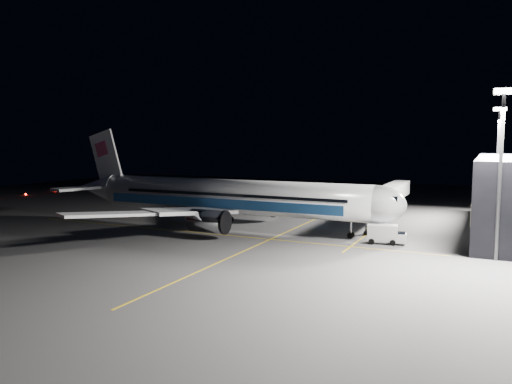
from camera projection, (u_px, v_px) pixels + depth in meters
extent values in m
plane|color=#4C4C4F|center=(230.00, 228.00, 83.09)|extent=(200.00, 200.00, 0.00)
cube|color=gold|center=(285.00, 232.00, 78.84)|extent=(0.25, 80.00, 0.01)
cube|color=gold|center=(212.00, 234.00, 77.69)|extent=(70.00, 0.25, 0.01)
cube|color=gold|center=(375.00, 228.00, 82.72)|extent=(0.25, 40.00, 0.01)
cylinder|color=silver|center=(230.00, 196.00, 82.54)|extent=(48.00, 5.60, 5.60)
ellipsoid|color=silver|center=(375.00, 204.00, 72.33)|extent=(8.96, 5.60, 5.60)
cube|color=black|center=(392.00, 198.00, 71.24)|extent=(2.20, 3.40, 0.90)
cone|color=silver|center=(97.00, 187.00, 94.63)|extent=(9.00, 5.49, 5.49)
cube|color=#205193|center=(232.00, 199.00, 85.55)|extent=(42.24, 0.25, 1.50)
cube|color=#205193|center=(216.00, 203.00, 80.56)|extent=(42.24, 0.25, 1.50)
cube|color=silver|center=(238.00, 200.00, 90.96)|extent=(11.36, 15.23, 1.53)
cube|color=silver|center=(191.00, 211.00, 76.57)|extent=(11.36, 15.23, 1.53)
cube|color=silver|center=(245.00, 188.00, 104.23)|extent=(8.57, 13.22, 1.31)
cube|color=silver|center=(109.00, 214.00, 67.37)|extent=(8.57, 13.22, 1.31)
cube|color=silver|center=(118.00, 184.00, 99.06)|extent=(6.20, 9.67, 0.45)
cube|color=silver|center=(79.00, 188.00, 89.71)|extent=(6.20, 9.67, 0.45)
cube|color=white|center=(106.00, 156.00, 93.03)|extent=(7.53, 0.40, 10.28)
cube|color=#C2426E|center=(102.00, 149.00, 93.23)|extent=(3.22, 0.55, 3.22)
cylinder|color=#B7B7BF|center=(259.00, 207.00, 90.40)|extent=(5.60, 3.40, 3.40)
cylinder|color=#B7B7BF|center=(208.00, 221.00, 74.22)|extent=(5.60, 3.40, 3.40)
cylinder|color=#9999A0|center=(351.00, 230.00, 74.24)|extent=(0.26, 0.26, 2.50)
cylinder|color=black|center=(351.00, 235.00, 74.32)|extent=(0.90, 0.70, 0.90)
cylinder|color=#9999A0|center=(226.00, 216.00, 88.10)|extent=(0.26, 0.26, 2.50)
cylinder|color=#9999A0|center=(201.00, 223.00, 80.37)|extent=(0.26, 0.26, 2.50)
cylinder|color=black|center=(226.00, 220.00, 88.17)|extent=(1.10, 1.60, 1.10)
cylinder|color=black|center=(201.00, 227.00, 80.44)|extent=(1.10, 1.60, 1.10)
cube|color=brown|center=(475.00, 200.00, 79.43)|extent=(0.15, 36.00, 3.00)
cube|color=#B2B2B7|center=(387.00, 195.00, 91.27)|extent=(3.00, 33.90, 2.80)
cube|color=#B2B2B7|center=(368.00, 205.00, 77.03)|extent=(3.60, 3.20, 3.40)
cylinder|color=#9999A0|center=(367.00, 224.00, 77.34)|extent=(0.70, 0.70, 3.10)
cylinder|color=black|center=(366.00, 233.00, 76.66)|extent=(0.70, 0.30, 0.70)
cylinder|color=black|center=(368.00, 231.00, 78.28)|extent=(0.70, 0.30, 0.70)
cylinder|color=#59595E|center=(497.00, 164.00, 93.80)|extent=(0.44, 0.44, 20.00)
cube|color=#59595E|center=(500.00, 109.00, 92.72)|extent=(2.40, 0.50, 0.80)
cube|color=white|center=(500.00, 109.00, 92.41)|extent=(2.20, 0.15, 0.60)
cylinder|color=#59595E|center=(500.00, 178.00, 59.64)|extent=(0.44, 0.44, 20.00)
cube|color=#59595E|center=(504.00, 91.00, 58.56)|extent=(2.40, 0.50, 0.80)
cube|color=white|center=(504.00, 91.00, 58.24)|extent=(2.20, 0.15, 0.60)
sphere|color=#FF140A|center=(26.00, 194.00, 131.67)|extent=(0.44, 0.44, 0.44)
sphere|color=#FF140A|center=(56.00, 191.00, 140.66)|extent=(0.44, 0.44, 0.44)
cube|color=silver|center=(383.00, 233.00, 70.26)|extent=(4.36, 2.65, 2.25)
cube|color=silver|center=(400.00, 238.00, 69.63)|extent=(1.92, 2.17, 1.23)
cube|color=black|center=(401.00, 234.00, 69.58)|extent=(1.48, 1.91, 0.51)
cylinder|color=black|center=(393.00, 240.00, 71.00)|extent=(0.85, 0.38, 0.82)
cylinder|color=black|center=(393.00, 243.00, 68.96)|extent=(0.85, 0.38, 0.82)
cylinder|color=black|center=(372.00, 239.00, 71.81)|extent=(0.85, 0.38, 0.82)
cylinder|color=black|center=(371.00, 242.00, 69.76)|extent=(0.85, 0.38, 0.82)
cube|color=black|center=(290.00, 209.00, 99.72)|extent=(3.04, 2.47, 1.21)
cube|color=black|center=(290.00, 205.00, 99.63)|extent=(1.41, 1.41, 0.66)
sphere|color=#FFF2CC|center=(285.00, 209.00, 99.52)|extent=(0.28, 0.28, 0.28)
sphere|color=#FFF2CC|center=(289.00, 210.00, 98.73)|extent=(0.28, 0.28, 0.28)
cylinder|color=black|center=(296.00, 211.00, 99.70)|extent=(0.70, 0.46, 0.66)
cylinder|color=black|center=(290.00, 212.00, 98.42)|extent=(0.70, 0.46, 0.66)
cylinder|color=black|center=(289.00, 210.00, 101.12)|extent=(0.70, 0.46, 0.66)
cylinder|color=black|center=(283.00, 211.00, 99.83)|extent=(0.70, 0.46, 0.66)
cone|color=#FF670A|center=(220.00, 219.00, 90.18)|extent=(0.42, 0.42, 0.64)
cone|color=#FF670A|center=(270.00, 215.00, 95.12)|extent=(0.34, 0.34, 0.51)
cone|color=#FF670A|center=(229.00, 216.00, 93.88)|extent=(0.38, 0.38, 0.57)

